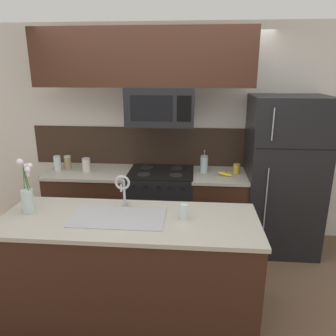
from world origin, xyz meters
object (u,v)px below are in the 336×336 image
Objects in this scene: stove_range at (161,207)px; storage_jar_tall at (57,163)px; flower_vase at (28,195)px; french_press at (204,164)px; sink_faucet at (123,187)px; coffee_tin at (237,169)px; refrigerator at (283,176)px; microwave at (160,106)px; storage_jar_medium at (68,163)px; banana_bunch at (226,174)px; storage_jar_short at (86,165)px; drinking_glass at (184,212)px.

storage_jar_tall reaches higher than stove_range.
stove_range is at bearing 49.89° from flower_vase.
french_press is 1.96m from flower_vase.
sink_faucet reaches higher than storage_jar_tall.
coffee_tin is (0.38, -0.01, -0.04)m from french_press.
refrigerator is (1.40, 0.02, 0.44)m from stove_range.
storage_jar_medium is (-1.14, 0.05, -0.69)m from microwave.
storage_jar_medium is 1.64m from french_press.
coffee_tin is at bearing 3.25° from stove_range.
french_press reaches higher than banana_bunch.
refrigerator is 2.65m from storage_jar_tall.
storage_jar_tall is 1.05× the size of storage_jar_medium.
sink_faucet is at bearing 10.84° from flower_vase.
storage_jar_short is 1.64m from banana_bunch.
microwave is 2.79× the size of french_press.
banana_bunch is at bearing 45.52° from sink_faucet.
microwave is at bearing -2.62° from storage_jar_medium.
storage_jar_short is at bearing 178.65° from banana_bunch.
french_press is at bearing 1.01° from storage_jar_medium.
storage_jar_tall is at bearing 142.39° from drinking_glass.
refrigerator is at bearing -0.25° from storage_jar_medium.
french_press is (0.50, 0.08, -0.67)m from microwave.
flower_vase reaches higher than french_press.
storage_jar_short is (-0.89, -0.00, -0.69)m from microwave.
stove_range is at bearing 0.59° from storage_jar_tall.
microwave reaches higher than refrigerator.
sink_faucet is at bearing 162.05° from drinking_glass.
stove_range is at bearing -179.18° from refrigerator.
microwave is 1.43m from drinking_glass.
refrigerator is 10.63× the size of storage_jar_medium.
flower_vase is at bearing -153.26° from refrigerator.
microwave is at bearing -170.84° from french_press.
coffee_tin reaches higher than stove_range.
storage_jar_short is 1.27× the size of drinking_glass.
storage_jar_medium is (0.11, 0.04, -0.00)m from storage_jar_tall.
microwave reaches higher than stove_range.
refrigerator reaches higher than sink_faucet.
microwave is 1.33m from storage_jar_medium.
coffee_tin is at bearing 44.80° from sink_faucet.
storage_jar_tall reaches higher than coffee_tin.
refrigerator reaches higher than storage_jar_medium.
microwave reaches higher than sink_faucet.
storage_jar_medium is 0.89× the size of banana_bunch.
coffee_tin is (0.88, 0.05, 0.50)m from stove_range.
microwave is at bearing -178.33° from refrigerator.
french_press is (1.64, 0.03, 0.01)m from storage_jar_medium.
storage_jar_short is at bearing -179.98° from microwave.
banana_bunch is (1.99, -0.05, -0.07)m from storage_jar_tall.
microwave reaches higher than flower_vase.
stove_range is 1.36m from drinking_glass.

